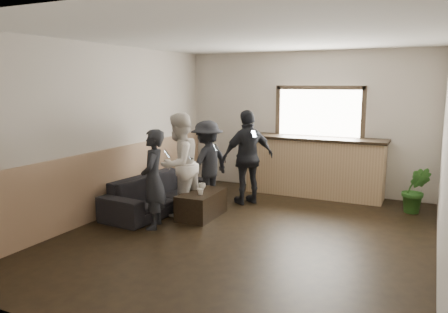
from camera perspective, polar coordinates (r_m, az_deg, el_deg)
The scene contains 12 objects.
ground at distance 6.45m, azimuth 2.90°, elevation -10.16°, with size 5.00×6.00×0.01m, color black.
room_shell at distance 6.43m, azimuth -3.05°, elevation 3.23°, with size 5.01×6.01×2.80m.
bar_counter at distance 8.68m, azimuth 11.72°, elevation -0.82°, with size 2.70×0.68×2.13m.
sofa at distance 7.60m, azimuth -8.64°, elevation -4.81°, with size 2.08×0.81×0.61m, color black.
coffee_table at distance 7.23m, azimuth -2.96°, elevation -6.25°, with size 0.52×0.93×0.41m, color black.
cup_a at distance 7.38m, azimuth -2.89°, elevation -3.87°, with size 0.12×0.12×0.10m, color silver.
cup_b at distance 6.99m, azimuth -3.09°, elevation -4.62°, with size 0.11×0.11×0.10m, color silver.
potted_plant at distance 8.03m, azimuth 23.75°, elevation -4.03°, with size 0.44×0.36×0.80m, color #2D6623.
person_a at distance 6.64m, azimuth -9.22°, elevation -2.95°, with size 0.55×0.65×1.50m.
person_b at distance 7.23m, azimuth -5.88°, elevation -1.05°, with size 0.72×0.89×1.70m.
person_c at distance 7.89m, azimuth -2.22°, elevation -0.79°, with size 0.80×1.09×1.52m.
person_d at distance 7.89m, azimuth 3.16°, elevation -0.09°, with size 0.97×1.03×1.71m.
Camera 1 is at (2.35, -5.60, 2.18)m, focal length 35.00 mm.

